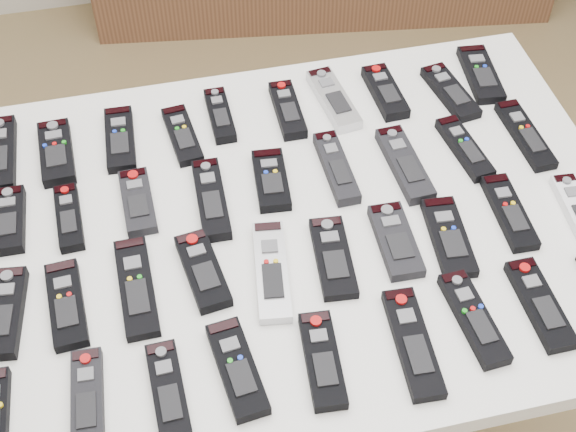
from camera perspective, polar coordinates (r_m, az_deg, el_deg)
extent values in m
cube|color=white|center=(1.47, 0.00, -1.02)|extent=(1.25, 0.88, 0.04)
cylinder|color=beige|center=(2.03, -18.28, -2.68)|extent=(0.04, 0.04, 0.74)
cylinder|color=beige|center=(2.14, 12.57, 2.58)|extent=(0.04, 0.04, 0.74)
cube|color=black|center=(1.65, -19.79, 4.17)|extent=(0.06, 0.19, 0.02)
cube|color=black|center=(1.62, -16.14, 4.36)|extent=(0.07, 0.17, 0.02)
cube|color=black|center=(1.62, -11.85, 5.38)|extent=(0.06, 0.17, 0.02)
cube|color=black|center=(1.61, -7.53, 5.72)|extent=(0.07, 0.16, 0.02)
cube|color=black|center=(1.65, -4.86, 7.15)|extent=(0.04, 0.15, 0.02)
cube|color=black|center=(1.65, -0.03, 7.56)|extent=(0.05, 0.16, 0.02)
cube|color=#B7B7BC|center=(1.68, 3.26, 8.27)|extent=(0.07, 0.19, 0.02)
cube|color=black|center=(1.70, 6.92, 8.75)|extent=(0.06, 0.16, 0.02)
cube|color=black|center=(1.73, 11.47, 8.62)|extent=(0.08, 0.18, 0.02)
cube|color=black|center=(1.79, 13.54, 9.78)|extent=(0.08, 0.18, 0.02)
cube|color=black|center=(1.53, -19.25, -0.29)|extent=(0.06, 0.15, 0.02)
cube|color=black|center=(1.50, -15.32, -0.11)|extent=(0.05, 0.15, 0.02)
cube|color=black|center=(1.50, -10.64, 1.01)|extent=(0.06, 0.15, 0.02)
cube|color=black|center=(1.48, -5.48, 1.20)|extent=(0.06, 0.19, 0.02)
cube|color=black|center=(1.51, -1.20, 2.57)|extent=(0.07, 0.15, 0.02)
cube|color=black|center=(1.53, 3.46, 3.45)|extent=(0.05, 0.18, 0.02)
cube|color=black|center=(1.55, 8.30, 3.67)|extent=(0.06, 0.19, 0.02)
cube|color=black|center=(1.61, 12.44, 4.73)|extent=(0.06, 0.17, 0.02)
cube|color=black|center=(1.67, 16.51, 5.55)|extent=(0.05, 0.19, 0.02)
cube|color=black|center=(1.40, -19.55, -6.51)|extent=(0.08, 0.18, 0.02)
cube|color=black|center=(1.38, -15.47, -6.08)|extent=(0.07, 0.17, 0.02)
cube|color=black|center=(1.38, -10.72, -5.01)|extent=(0.06, 0.20, 0.02)
cube|color=black|center=(1.38, -6.07, -3.89)|extent=(0.08, 0.17, 0.02)
cube|color=#B7B7BC|center=(1.37, -1.17, -3.93)|extent=(0.08, 0.21, 0.02)
cube|color=black|center=(1.39, 3.23, -2.97)|extent=(0.07, 0.18, 0.02)
cube|color=black|center=(1.43, 7.67, -1.75)|extent=(0.07, 0.16, 0.02)
cube|color=black|center=(1.45, 11.36, -1.48)|extent=(0.08, 0.18, 0.02)
cube|color=black|center=(1.51, 15.46, 0.27)|extent=(0.06, 0.18, 0.02)
cube|color=black|center=(1.28, -14.07, -12.55)|extent=(0.06, 0.17, 0.02)
cube|color=black|center=(1.26, -8.49, -12.29)|extent=(0.05, 0.17, 0.02)
cube|color=black|center=(1.27, -3.63, -10.78)|extent=(0.07, 0.18, 0.02)
cube|color=black|center=(1.28, 2.46, -10.19)|extent=(0.07, 0.17, 0.02)
cube|color=black|center=(1.31, 8.87, -8.91)|extent=(0.06, 0.20, 0.02)
cube|color=black|center=(1.35, 13.06, -7.09)|extent=(0.06, 0.18, 0.02)
cube|color=black|center=(1.40, 17.49, -6.00)|extent=(0.05, 0.18, 0.02)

